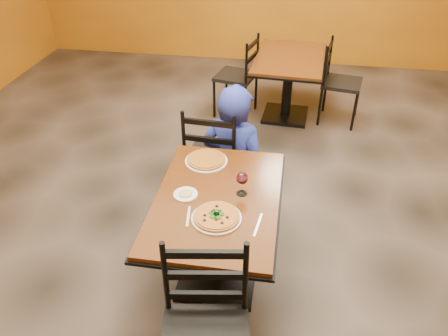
% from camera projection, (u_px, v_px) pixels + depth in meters
% --- Properties ---
extents(floor, '(7.00, 8.00, 0.01)m').
position_uv_depth(floor, '(228.00, 232.00, 3.71)').
color(floor, black).
rests_on(floor, ground).
extents(table_main, '(0.83, 1.23, 0.75)m').
position_uv_depth(table_main, '(217.00, 220.00, 2.99)').
color(table_main, '#60350F').
rests_on(table_main, floor).
extents(table_second, '(0.86, 1.21, 0.75)m').
position_uv_depth(table_second, '(289.00, 73.00, 5.11)').
color(table_second, '#60350F').
rests_on(table_second, floor).
extents(chair_main_far, '(0.48, 0.48, 0.99)m').
position_uv_depth(chair_main_far, '(215.00, 156.00, 3.77)').
color(chair_main_far, black).
rests_on(chair_main_far, floor).
extents(chair_second_left, '(0.52, 0.52, 0.96)m').
position_uv_depth(chair_second_left, '(236.00, 76.00, 5.23)').
color(chair_second_left, black).
rests_on(chair_second_left, floor).
extents(chair_second_right, '(0.49, 0.49, 0.94)m').
position_uv_depth(chair_second_right, '(342.00, 83.00, 5.08)').
color(chair_second_right, black).
rests_on(chair_second_right, floor).
extents(diner, '(0.67, 0.53, 1.16)m').
position_uv_depth(diner, '(234.00, 149.00, 3.70)').
color(diner, navy).
rests_on(diner, floor).
extents(plate_main, '(0.31, 0.31, 0.01)m').
position_uv_depth(plate_main, '(216.00, 218.00, 2.71)').
color(plate_main, white).
rests_on(plate_main, table_main).
extents(pizza_main, '(0.28, 0.28, 0.02)m').
position_uv_depth(pizza_main, '(216.00, 216.00, 2.70)').
color(pizza_main, maroon).
rests_on(pizza_main, plate_main).
extents(plate_far, '(0.31, 0.31, 0.01)m').
position_uv_depth(plate_far, '(206.00, 161.00, 3.23)').
color(plate_far, white).
rests_on(plate_far, table_main).
extents(pizza_far, '(0.28, 0.28, 0.02)m').
position_uv_depth(pizza_far, '(206.00, 159.00, 3.22)').
color(pizza_far, '#BB8C24').
rests_on(pizza_far, plate_far).
extents(side_plate, '(0.16, 0.16, 0.01)m').
position_uv_depth(side_plate, '(186.00, 194.00, 2.90)').
color(side_plate, white).
rests_on(side_plate, table_main).
extents(dip, '(0.09, 0.09, 0.01)m').
position_uv_depth(dip, '(186.00, 193.00, 2.90)').
color(dip, tan).
rests_on(dip, side_plate).
extents(wine_glass, '(0.08, 0.08, 0.18)m').
position_uv_depth(wine_glass, '(242.00, 182.00, 2.87)').
color(wine_glass, white).
rests_on(wine_glass, table_main).
extents(fork, '(0.04, 0.19, 0.00)m').
position_uv_depth(fork, '(188.00, 216.00, 2.73)').
color(fork, silver).
rests_on(fork, table_main).
extents(knife, '(0.04, 0.21, 0.00)m').
position_uv_depth(knife, '(258.00, 225.00, 2.66)').
color(knife, silver).
rests_on(knife, table_main).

